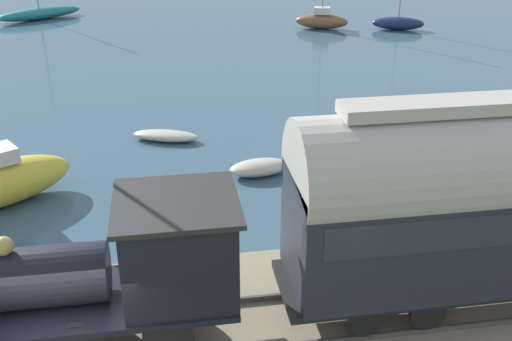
# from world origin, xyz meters

# --- Properties ---
(harbor_water) EXTENTS (80.00, 80.00, 0.01)m
(harbor_water) POSITION_xyz_m (43.66, 0.00, 0.00)
(harbor_water) COLOR #38566B
(harbor_water) RESTS_ON ground
(steam_locomotive) EXTENTS (2.19, 6.51, 3.44)m
(steam_locomotive) POSITION_xyz_m (0.63, -0.64, 2.24)
(steam_locomotive) COLOR black
(steam_locomotive) RESTS_ON rail_embankment
(sailboat_teal) EXTENTS (4.48, 6.06, 7.21)m
(sailboat_teal) POSITION_xyz_m (37.17, 6.59, 0.45)
(sailboat_teal) COLOR #1E707A
(sailboat_teal) RESTS_ON harbor_water
(sailboat_brown) EXTENTS (2.44, 3.78, 6.93)m
(sailboat_brown) POSITION_xyz_m (30.76, -12.89, 0.60)
(sailboat_brown) COLOR brown
(sailboat_brown) RESTS_ON harbor_water
(sailboat_navy) EXTENTS (2.22, 3.66, 6.53)m
(sailboat_navy) POSITION_xyz_m (29.58, -17.90, 0.48)
(sailboat_navy) COLOR #192347
(sailboat_navy) RESTS_ON harbor_water
(rowboat_far_out) EXTENTS (1.66, 2.69, 0.36)m
(rowboat_far_out) POSITION_xyz_m (12.24, -1.90, 0.19)
(rowboat_far_out) COLOR #B7B2A3
(rowboat_far_out) RESTS_ON harbor_water
(rowboat_off_pier) EXTENTS (1.20, 2.98, 0.48)m
(rowboat_off_pier) POSITION_xyz_m (9.58, -8.53, 0.25)
(rowboat_off_pier) COLOR silver
(rowboat_off_pier) RESTS_ON harbor_water
(rowboat_near_shore) EXTENTS (1.28, 2.15, 0.51)m
(rowboat_near_shore) POSITION_xyz_m (8.71, -4.91, 0.26)
(rowboat_near_shore) COLOR #B7B2A3
(rowboat_near_shore) RESTS_ON harbor_water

